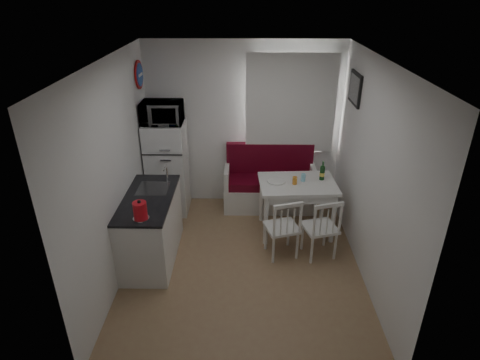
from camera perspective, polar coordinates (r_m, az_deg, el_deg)
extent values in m
cube|color=#997351|center=(5.38, 0.40, -11.80)|extent=(3.00, 3.50, 0.02)
cube|color=white|center=(4.29, 0.52, 16.67)|extent=(3.00, 3.50, 0.02)
cube|color=white|center=(6.31, 0.57, 7.68)|extent=(3.00, 0.02, 2.60)
cube|color=white|center=(3.20, 0.22, -12.88)|extent=(3.00, 0.02, 2.60)
cube|color=white|center=(4.93, -17.28, 0.87)|extent=(0.02, 3.50, 2.60)
cube|color=white|center=(4.91, 18.23, 0.65)|extent=(0.02, 3.50, 2.60)
cube|color=white|center=(6.22, 7.15, 10.34)|extent=(1.22, 0.06, 1.47)
cube|color=white|center=(6.14, 7.24, 10.61)|extent=(1.35, 0.02, 1.50)
cube|color=white|center=(5.39, -12.53, -6.82)|extent=(0.60, 1.30, 0.86)
cube|color=black|center=(5.16, -13.02, -2.58)|extent=(0.62, 1.32, 0.03)
cube|color=#99999E|center=(5.38, -12.20, -1.62)|extent=(0.40, 0.40, 0.10)
cylinder|color=silver|center=(5.43, -10.35, 0.93)|extent=(0.02, 0.02, 0.26)
cylinder|color=#184294|center=(5.98, -14.10, 14.32)|extent=(0.03, 0.40, 0.40)
cube|color=black|center=(5.66, 16.03, 12.40)|extent=(0.04, 0.52, 0.42)
cube|color=white|center=(6.52, 4.17, -2.32)|extent=(1.45, 0.56, 0.40)
cube|color=#60081B|center=(6.39, 4.25, -0.22)|extent=(1.38, 0.51, 0.13)
cube|color=#60081B|center=(6.45, 4.24, 3.10)|extent=(1.38, 0.11, 0.51)
cube|color=white|center=(5.68, 8.20, -0.53)|extent=(1.11, 0.81, 0.04)
cube|color=white|center=(5.72, 8.15, -1.30)|extent=(0.99, 0.69, 0.13)
cylinder|color=white|center=(5.87, 7.95, -4.01)|extent=(0.06, 0.06, 0.76)
cube|color=white|center=(5.34, 5.98, -6.72)|extent=(0.50, 0.49, 0.04)
cube|color=white|center=(5.07, 6.26, -5.59)|extent=(0.39, 0.15, 0.43)
cube|color=white|center=(5.41, 11.30, -6.65)|extent=(0.50, 0.49, 0.04)
cube|color=white|center=(5.14, 11.85, -5.51)|extent=(0.39, 0.14, 0.43)
cube|color=white|center=(6.31, -10.26, 1.72)|extent=(0.59, 0.59, 1.47)
imported|color=white|center=(5.95, -11.04, 9.38)|extent=(0.59, 0.40, 0.32)
cylinder|color=red|center=(4.63, -14.01, -4.25)|extent=(0.19, 0.19, 0.25)
cylinder|color=orange|center=(5.60, 7.80, -0.07)|extent=(0.07, 0.07, 0.11)
cylinder|color=#8FDCF4|center=(5.70, 8.99, 0.36)|extent=(0.06, 0.06, 0.11)
cylinder|color=white|center=(5.65, 5.18, -0.15)|extent=(0.26, 0.26, 0.02)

